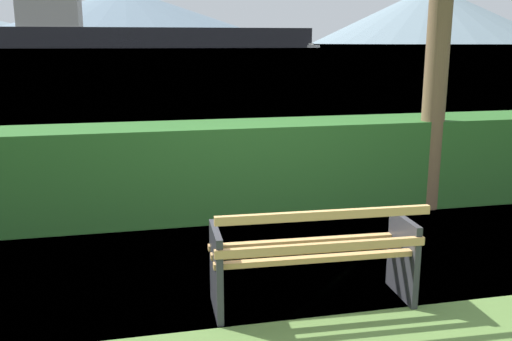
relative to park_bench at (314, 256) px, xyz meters
The scene contains 7 objects.
ground_plane 0.43m from the park_bench, 87.63° to the left, with size 1400.00×1400.00×0.00m, color #4C6B33.
water_surface 309.80m from the park_bench, 90.00° to the left, with size 620.00×620.00×0.00m, color slate.
park_bench is the anchor object (origin of this frame).
hedge_row 2.60m from the park_bench, 89.95° to the left, with size 9.73×0.86×1.11m, color #285B23.
cargo_ship_large 197.72m from the park_bench, 89.83° to the left, with size 107.54×19.46×20.85m.
sailboat_mid 198.30m from the park_bench, 71.92° to the left, with size 6.70×6.73×1.63m.
distant_hills 558.54m from the park_bench, 89.35° to the left, with size 814.15×367.53×58.84m.
Camera 1 is at (-1.36, -3.99, 2.06)m, focal length 39.31 mm.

